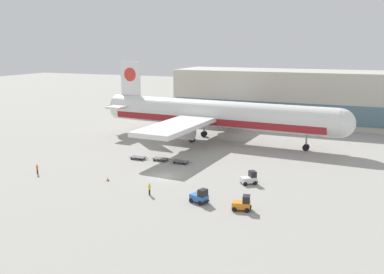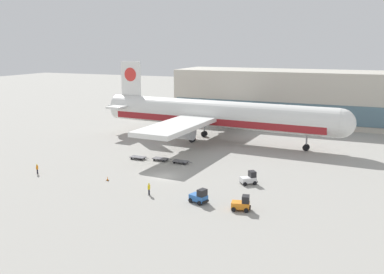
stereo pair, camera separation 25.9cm
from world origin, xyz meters
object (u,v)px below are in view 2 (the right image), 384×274
baggage_dolly_third (181,161)px  ground_crew_far (149,188)px  baggage_dolly_second (161,159)px  baggage_tug_far (249,178)px  ground_crew_near (37,168)px  baggage_dolly_lead (138,157)px  baggage_tug_mid (199,197)px  airplane_main (212,115)px  traffic_cone_near (108,179)px  baggage_tug_foreground (242,204)px

baggage_dolly_third → ground_crew_far: bearing=-79.9°
baggage_dolly_second → ground_crew_far: bearing=-67.0°
baggage_tug_far → ground_crew_near: bearing=156.2°
baggage_dolly_lead → baggage_dolly_third: same height
ground_crew_far → baggage_tug_mid: bearing=-90.6°
airplane_main → baggage_dolly_lead: bearing=-106.8°
traffic_cone_near → baggage_tug_foreground: bearing=-9.3°
baggage_tug_foreground → baggage_tug_far: size_ratio=0.95×
baggage_tug_foreground → airplane_main: bearing=104.4°
airplane_main → ground_crew_near: bearing=-114.2°
airplane_main → ground_crew_far: airplane_main is taller
baggage_tug_foreground → ground_crew_far: 13.71m
baggage_tug_foreground → baggage_dolly_third: baggage_tug_foreground is taller
baggage_tug_mid → baggage_dolly_second: size_ratio=0.74×
baggage_tug_far → baggage_dolly_second: baggage_tug_far is taller
baggage_tug_foreground → ground_crew_near: bearing=165.3°
baggage_tug_far → baggage_dolly_third: (-14.36, 6.45, -0.49)m
baggage_dolly_second → ground_crew_far: 18.33m
baggage_dolly_second → baggage_dolly_third: 4.21m
baggage_tug_far → ground_crew_near: 34.57m
baggage_tug_far → traffic_cone_near: bearing=160.5°
baggage_dolly_lead → baggage_dolly_second: bearing=10.3°
baggage_tug_foreground → baggage_dolly_third: size_ratio=0.72×
baggage_dolly_third → ground_crew_near: ground_crew_near is taller
ground_crew_far → baggage_dolly_third: bearing=8.8°
ground_crew_near → baggage_tug_mid: bearing=67.3°
traffic_cone_near → airplane_main: bearing=80.7°
airplane_main → baggage_tug_mid: 38.46m
traffic_cone_near → baggage_tug_mid: bearing=-11.4°
baggage_dolly_third → ground_crew_near: 24.28m
baggage_dolly_lead → ground_crew_far: size_ratio=2.10×
baggage_tug_far → ground_crew_far: (-11.77, -10.27, 0.17)m
baggage_dolly_third → ground_crew_far: 16.93m
baggage_tug_far → traffic_cone_near: 22.05m
baggage_tug_foreground → baggage_dolly_second: bearing=128.5°
baggage_tug_mid → traffic_cone_near: size_ratio=4.23×
ground_crew_near → traffic_cone_near: size_ratio=2.56×
baggage_dolly_lead → baggage_dolly_second: 4.37m
baggage_tug_mid → ground_crew_far: baggage_tug_mid is taller
airplane_main → ground_crew_far: size_ratio=32.80×
baggage_dolly_lead → ground_crew_far: ground_crew_far is taller
baggage_dolly_third → traffic_cone_near: size_ratio=5.69×
baggage_dolly_second → traffic_cone_near: bearing=-98.5°
ground_crew_far → baggage_dolly_lead: bearing=34.2°
baggage_dolly_lead → baggage_dolly_third: bearing=3.9°
airplane_main → baggage_dolly_lead: airplane_main is taller
airplane_main → baggage_tug_far: size_ratio=20.78×
ground_crew_near → baggage_dolly_lead: bearing=124.7°
baggage_dolly_lead → ground_crew_near: bearing=-125.0°
airplane_main → baggage_tug_foreground: 40.97m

